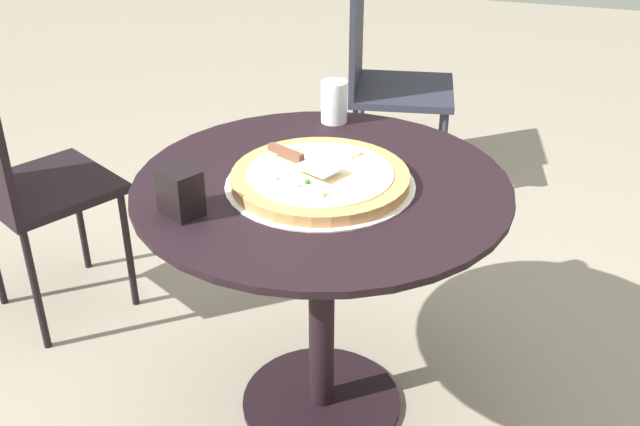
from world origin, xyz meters
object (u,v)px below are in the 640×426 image
(patio_table, at_px, (322,244))
(patio_chair_near, at_px, (384,74))
(pizza_server, at_px, (300,159))
(napkin_dispenser, at_px, (180,192))
(patio_chair_corner, at_px, (22,177))
(drinking_cup, at_px, (334,102))
(pizza_on_tray, at_px, (320,178))

(patio_table, height_order, patio_chair_near, patio_chair_near)
(pizza_server, height_order, napkin_dispenser, napkin_dispenser)
(napkin_dispenser, distance_m, patio_chair_corner, 0.90)
(patio_chair_near, bearing_deg, pizza_server, -176.30)
(patio_chair_near, distance_m, patio_chair_corner, 1.58)
(patio_table, xyz_separation_m, drinking_cup, (0.39, 0.07, 0.24))
(patio_table, bearing_deg, pizza_server, 91.15)
(patio_table, distance_m, drinking_cup, 0.46)
(patio_table, height_order, napkin_dispenser, napkin_dispenser)
(patio_chair_corner, bearing_deg, pizza_server, -99.65)
(napkin_dispenser, bearing_deg, patio_chair_near, 115.15)
(patio_table, distance_m, napkin_dispenser, 0.43)
(patio_table, bearing_deg, drinking_cup, 10.99)
(napkin_dispenser, distance_m, patio_chair_near, 1.75)
(pizza_on_tray, xyz_separation_m, patio_chair_corner, (0.18, 1.02, -0.22))
(pizza_on_tray, relative_size, pizza_server, 2.22)
(napkin_dispenser, xyz_separation_m, patio_chair_near, (1.72, -0.11, -0.28))
(pizza_on_tray, xyz_separation_m, drinking_cup, (0.40, 0.07, 0.04))
(pizza_server, distance_m, napkin_dispenser, 0.32)
(pizza_server, relative_size, patio_chair_corner, 0.24)
(drinking_cup, height_order, napkin_dispenser, drinking_cup)
(pizza_on_tray, bearing_deg, napkin_dispenser, 130.60)
(pizza_on_tray, xyz_separation_m, pizza_server, (0.01, 0.05, 0.04))
(pizza_server, xyz_separation_m, patio_chair_corner, (0.16, 0.97, -0.26))
(napkin_dispenser, height_order, patio_chair_near, patio_chair_near)
(drinking_cup, xyz_separation_m, napkin_dispenser, (-0.62, 0.19, -0.01))
(pizza_server, xyz_separation_m, drinking_cup, (0.39, 0.02, 0.00))
(pizza_on_tray, distance_m, napkin_dispenser, 0.35)
(drinking_cup, relative_size, patio_chair_near, 0.14)
(drinking_cup, bearing_deg, pizza_on_tray, -169.44)
(pizza_server, distance_m, patio_chair_near, 1.51)
(patio_table, xyz_separation_m, napkin_dispenser, (-0.24, 0.26, 0.23))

